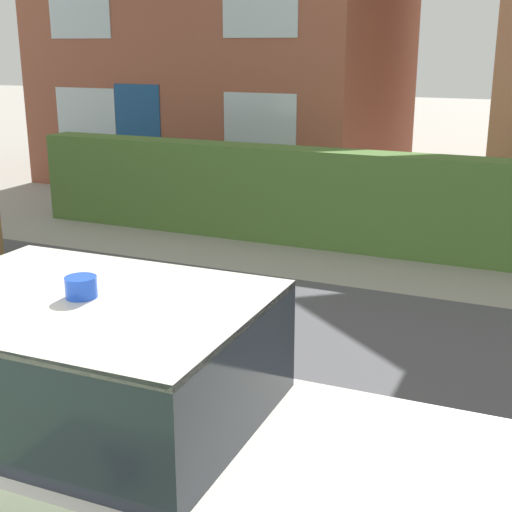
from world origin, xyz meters
name	(u,v)px	position (x,y,z in m)	size (l,w,h in m)	color
road_strip	(126,379)	(0.00, 3.97, 0.01)	(28.00, 6.36, 0.01)	#4C4C51
garden_hedge	(406,206)	(1.32, 8.82, 0.70)	(11.82, 0.53, 1.40)	#4C7233
police_car	(126,436)	(1.23, 2.22, 0.69)	(4.60, 1.73, 1.60)	black
house_left	(233,15)	(-3.72, 13.81, 3.42)	(7.21, 5.97, 6.72)	#93513D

